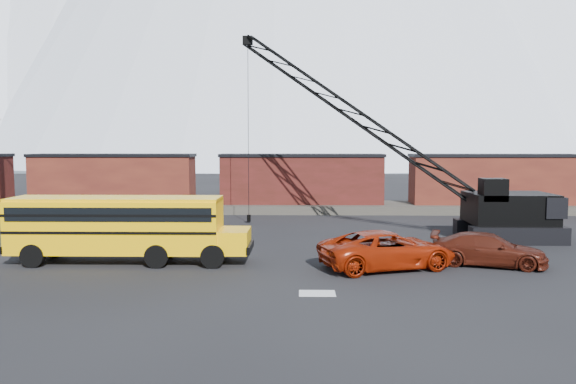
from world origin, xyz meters
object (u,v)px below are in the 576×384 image
(red_pickup, at_px, (387,250))
(maroon_suv, at_px, (488,249))
(crawler_crane, at_px, (356,116))
(school_bus, at_px, (124,226))

(red_pickup, height_order, maroon_suv, red_pickup)
(red_pickup, distance_m, crawler_crane, 13.13)
(maroon_suv, relative_size, crawler_crane, 0.27)
(school_bus, relative_size, crawler_crane, 0.60)
(school_bus, xyz_separation_m, crawler_crane, (12.17, 10.30, 5.76))
(maroon_suv, distance_m, crawler_crane, 13.62)
(crawler_crane, bearing_deg, maroon_suv, -63.73)
(red_pickup, bearing_deg, crawler_crane, -15.98)
(school_bus, relative_size, maroon_suv, 2.21)
(school_bus, bearing_deg, maroon_suv, -0.93)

